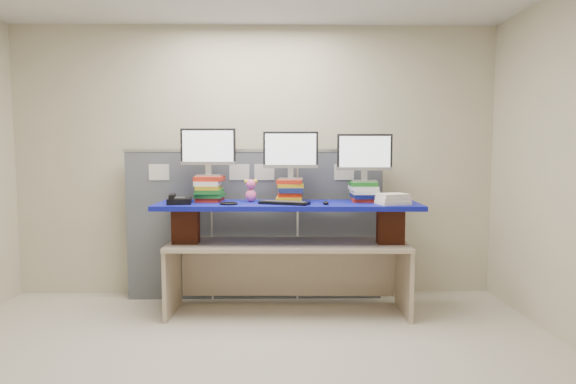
{
  "coord_description": "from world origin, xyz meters",
  "views": [
    {
      "loc": [
        0.25,
        -3.06,
        1.51
      ],
      "look_at": [
        0.33,
        1.33,
        1.14
      ],
      "focal_mm": 30.0,
      "sensor_mm": 36.0,
      "label": 1
    }
  ],
  "objects_px": {
    "desk": "(288,257)",
    "monitor_left": "(208,149)",
    "desk_phone": "(178,200)",
    "blue_board": "(288,205)",
    "monitor_right": "(365,155)",
    "keyboard": "(284,203)",
    "monitor_center": "(291,152)"
  },
  "relations": [
    {
      "from": "desk",
      "to": "monitor_left",
      "type": "distance_m",
      "value": 1.25
    },
    {
      "from": "desk",
      "to": "monitor_center",
      "type": "distance_m",
      "value": 0.97
    },
    {
      "from": "keyboard",
      "to": "desk_phone",
      "type": "height_order",
      "value": "desk_phone"
    },
    {
      "from": "monitor_center",
      "to": "desk_phone",
      "type": "relative_size",
      "value": 2.22
    },
    {
      "from": "desk",
      "to": "blue_board",
      "type": "distance_m",
      "value": 0.48
    },
    {
      "from": "monitor_left",
      "to": "monitor_center",
      "type": "height_order",
      "value": "monitor_left"
    },
    {
      "from": "desk",
      "to": "monitor_left",
      "type": "relative_size",
      "value": 4.3
    },
    {
      "from": "blue_board",
      "to": "monitor_right",
      "type": "height_order",
      "value": "monitor_right"
    },
    {
      "from": "desk",
      "to": "monitor_center",
      "type": "xyz_separation_m",
      "value": [
        0.03,
        0.12,
        0.96
      ]
    },
    {
      "from": "monitor_left",
      "to": "monitor_center",
      "type": "relative_size",
      "value": 1.0
    },
    {
      "from": "desk",
      "to": "desk_phone",
      "type": "relative_size",
      "value": 9.56
    },
    {
      "from": "monitor_right",
      "to": "desk_phone",
      "type": "distance_m",
      "value": 1.76
    },
    {
      "from": "monitor_right",
      "to": "monitor_center",
      "type": "bearing_deg",
      "value": -180.0
    },
    {
      "from": "monitor_left",
      "to": "keyboard",
      "type": "bearing_deg",
      "value": -18.22
    },
    {
      "from": "desk",
      "to": "blue_board",
      "type": "bearing_deg",
      "value": 0.0
    },
    {
      "from": "desk",
      "to": "monitor_center",
      "type": "relative_size",
      "value": 4.3
    },
    {
      "from": "blue_board",
      "to": "monitor_right",
      "type": "distance_m",
      "value": 0.86
    },
    {
      "from": "blue_board",
      "to": "keyboard",
      "type": "relative_size",
      "value": 5.11
    },
    {
      "from": "monitor_left",
      "to": "desk_phone",
      "type": "distance_m",
      "value": 0.56
    },
    {
      "from": "desk_phone",
      "to": "desk",
      "type": "bearing_deg",
      "value": -2.6
    },
    {
      "from": "desk",
      "to": "blue_board",
      "type": "height_order",
      "value": "blue_board"
    },
    {
      "from": "monitor_left",
      "to": "desk_phone",
      "type": "bearing_deg",
      "value": -135.75
    },
    {
      "from": "monitor_right",
      "to": "desk_phone",
      "type": "height_order",
      "value": "monitor_right"
    },
    {
      "from": "desk_phone",
      "to": "keyboard",
      "type": "bearing_deg",
      "value": -9.41
    },
    {
      "from": "desk",
      "to": "keyboard",
      "type": "distance_m",
      "value": 0.53
    },
    {
      "from": "monitor_left",
      "to": "monitor_right",
      "type": "bearing_deg",
      "value": -0.0
    },
    {
      "from": "monitor_left",
      "to": "monitor_center",
      "type": "bearing_deg",
      "value": -0.0
    },
    {
      "from": "desk",
      "to": "monitor_left",
      "type": "height_order",
      "value": "monitor_left"
    },
    {
      "from": "desk_phone",
      "to": "monitor_left",
      "type": "bearing_deg",
      "value": 35.26
    },
    {
      "from": "blue_board",
      "to": "monitor_left",
      "type": "bearing_deg",
      "value": 170.99
    },
    {
      "from": "desk_phone",
      "to": "monitor_center",
      "type": "bearing_deg",
      "value": 3.81
    },
    {
      "from": "blue_board",
      "to": "monitor_right",
      "type": "relative_size",
      "value": 4.67
    }
  ]
}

